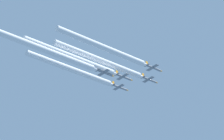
{
  "coord_description": "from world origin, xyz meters",
  "views": [
    {
      "loc": [
        225.78,
        -195.94,
        2.9
      ],
      "look_at": [
        -0.19,
        -16.93,
        165.38
      ],
      "focal_mm": 99.62,
      "sensor_mm": 36.0,
      "label": 1
    }
  ],
  "objects_px": {
    "jet_right_wingman": "(154,68)",
    "jet_high_trail": "(105,73)",
    "jet_slot": "(124,77)",
    "jet_lead": "(150,80)",
    "jet_left_wingman": "(120,87)"
  },
  "relations": [
    {
      "from": "jet_left_wingman",
      "to": "jet_slot",
      "type": "relative_size",
      "value": 1.0
    },
    {
      "from": "jet_lead",
      "to": "jet_left_wingman",
      "type": "distance_m",
      "value": 17.45
    },
    {
      "from": "jet_right_wingman",
      "to": "jet_slot",
      "type": "height_order",
      "value": "jet_right_wingman"
    },
    {
      "from": "jet_left_wingman",
      "to": "jet_right_wingman",
      "type": "distance_m",
      "value": 28.57
    },
    {
      "from": "jet_lead",
      "to": "jet_slot",
      "type": "height_order",
      "value": "jet_lead"
    },
    {
      "from": "jet_lead",
      "to": "jet_left_wingman",
      "type": "relative_size",
      "value": 1.0
    },
    {
      "from": "jet_lead",
      "to": "jet_high_trail",
      "type": "height_order",
      "value": "jet_lead"
    },
    {
      "from": "jet_slot",
      "to": "jet_lead",
      "type": "bearing_deg",
      "value": 92.17
    },
    {
      "from": "jet_left_wingman",
      "to": "jet_high_trail",
      "type": "relative_size",
      "value": 1.0
    },
    {
      "from": "jet_right_wingman",
      "to": "jet_high_trail",
      "type": "relative_size",
      "value": 1.0
    },
    {
      "from": "jet_left_wingman",
      "to": "jet_high_trail",
      "type": "height_order",
      "value": "jet_left_wingman"
    },
    {
      "from": "jet_high_trail",
      "to": "jet_lead",
      "type": "bearing_deg",
      "value": 91.62
    },
    {
      "from": "jet_right_wingman",
      "to": "jet_slot",
      "type": "distance_m",
      "value": 16.85
    },
    {
      "from": "jet_slot",
      "to": "jet_high_trail",
      "type": "xyz_separation_m",
      "value": [
        0.18,
        -13.04,
        -2.0
      ]
    },
    {
      "from": "jet_left_wingman",
      "to": "jet_slot",
      "type": "bearing_deg",
      "value": -32.16
    }
  ]
}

